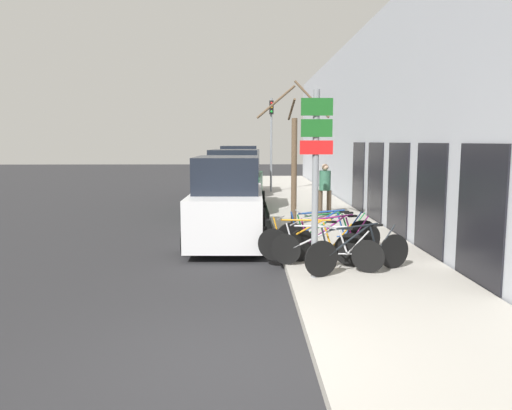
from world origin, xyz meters
The scene contains 16 objects.
ground_plane centered at (0.00, 11.20, 0.00)m, with size 80.00×80.00×0.00m, color #28282B.
sidewalk_curb centered at (2.60, 14.00, 0.07)m, with size 3.20×32.00×0.15m.
building_facade centered at (4.35, 13.91, 3.22)m, with size 0.23×32.00×6.50m.
signpost centered at (1.44, 3.27, 2.00)m, with size 0.58×0.14×3.33m.
bicycle_0 centered at (2.32, 3.57, 0.54)m, with size 2.13×0.88×0.92m.
bicycle_1 centered at (1.75, 3.88, 0.52)m, with size 2.06×0.95×0.86m.
bicycle_2 centered at (1.52, 4.29, 0.54)m, with size 2.12×0.85×0.92m.
bicycle_3 centered at (2.10, 4.80, 0.54)m, with size 2.15×1.00×0.91m.
bicycle_4 centered at (1.99, 5.29, 0.55)m, with size 2.29×0.55×0.95m.
bicycle_5 centered at (2.14, 5.50, 0.53)m, with size 2.22×0.85×0.88m.
parked_car_0 centered at (-0.25, 7.14, 1.01)m, with size 2.02×4.68×2.21m.
parked_car_1 centered at (-0.18, 12.80, 1.04)m, with size 2.31×4.82×2.30m.
parked_car_2 centered at (-0.10, 18.16, 1.07)m, with size 2.10×4.69×2.38m.
pedestrian_near centered at (2.83, 10.96, 1.13)m, with size 0.44×0.38×1.70m.
street_tree centered at (1.59, 8.80, 2.02)m, with size 2.03×1.26×4.14m.
traffic_light centered at (1.43, 18.75, 3.03)m, with size 0.20×0.30×4.50m.
Camera 1 is at (0.22, -5.49, 2.59)m, focal length 35.00 mm.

